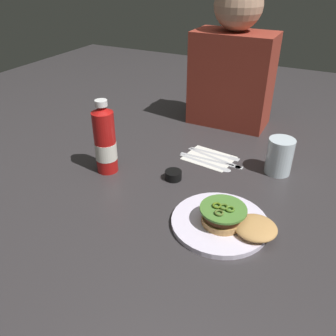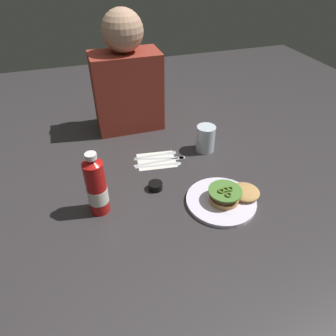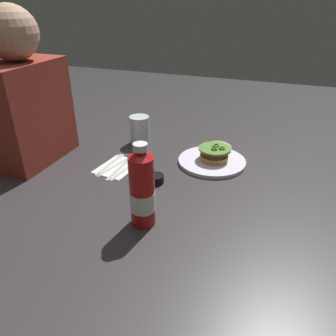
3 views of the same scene
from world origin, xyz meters
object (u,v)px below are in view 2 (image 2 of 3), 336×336
napkin (156,160)px  burger_sandwich (232,194)px  water_glass (205,139)px  diner_person (127,79)px  steak_knife (163,160)px  ketchup_bottle (97,187)px  dinner_plate (221,201)px  fork_utensil (159,154)px  spoon_utensil (165,164)px  butter_knife (162,158)px  condiment_cup (155,186)px

napkin → burger_sandwich: bearing=-59.4°
water_glass → diner_person: bearing=130.9°
water_glass → napkin: 0.23m
steak_knife → diner_person: (-0.07, 0.34, 0.23)m
ketchup_bottle → napkin: size_ratio=1.49×
dinner_plate → fork_utensil: bearing=109.9°
steak_knife → water_glass: bearing=7.6°
spoon_utensil → butter_knife: bearing=86.8°
burger_sandwich → steak_knife: (-0.16, 0.30, -0.03)m
butter_knife → fork_utensil: bearing=98.3°
dinner_plate → steak_knife: (-0.12, 0.30, -0.00)m
condiment_cup → ketchup_bottle: bearing=-167.1°
dinner_plate → fork_utensil: 0.37m
napkin → steak_knife: bearing=-25.8°
steak_knife → fork_utensil: size_ratio=1.23×
spoon_utensil → butter_knife: 0.05m
condiment_cup → diner_person: diner_person is taller
water_glass → steak_knife: size_ratio=0.52×
burger_sandwich → condiment_cup: size_ratio=3.71×
ketchup_bottle → condiment_cup: 0.23m
napkin → steak_knife: size_ratio=0.71×
dinner_plate → fork_utensil: dinner_plate is taller
ketchup_bottle → napkin: 0.36m
condiment_cup → napkin: 0.18m
water_glass → diner_person: size_ratio=0.22×
burger_sandwich → napkin: burger_sandwich is taller
steak_knife → butter_knife: 0.02m
water_glass → napkin: bearing=-176.4°
water_glass → diner_person: 0.45m
dinner_plate → diner_person: diner_person is taller
spoon_utensil → napkin: bearing=121.5°
dinner_plate → burger_sandwich: (0.04, -0.00, 0.03)m
fork_utensil → diner_person: 0.38m
ketchup_bottle → burger_sandwich: bearing=-12.2°
fork_utensil → burger_sandwich: bearing=-65.0°
ketchup_bottle → spoon_utensil: size_ratio=1.24×
napkin → butter_knife: (0.03, 0.01, 0.00)m
burger_sandwich → butter_knife: 0.36m
diner_person → napkin: bearing=-82.5°
condiment_cup → fork_utensil: condiment_cup is taller
dinner_plate → burger_sandwich: bearing=-6.2°
fork_utensil → spoon_utensil: bearing=-88.7°
diner_person → steak_knife: bearing=-78.5°
condiment_cup → napkin: condiment_cup is taller
napkin → butter_knife: 0.03m
burger_sandwich → water_glass: water_glass is taller
ketchup_bottle → steak_knife: ketchup_bottle is taller
condiment_cup → diner_person: (0.01, 0.50, 0.22)m
ketchup_bottle → condiment_cup: size_ratio=4.50×
burger_sandwich → ketchup_bottle: 0.47m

